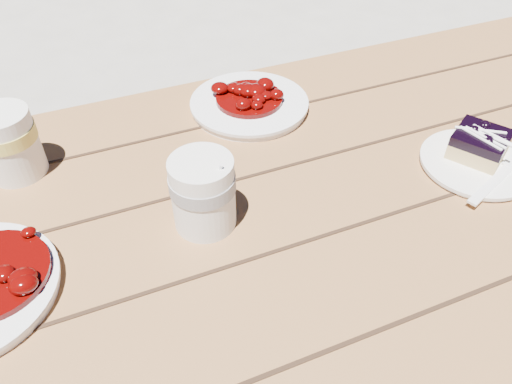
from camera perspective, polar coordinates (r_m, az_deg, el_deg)
name	(u,v)px	position (r m, az deg, el deg)	size (l,w,h in m)	color
picnic_table	(244,284)	(0.86, -1.40, -10.48)	(2.00, 1.55, 0.75)	brown
dessert_plate	(476,164)	(0.89, 23.85, 2.97)	(0.17, 0.17, 0.01)	white
blueberry_cake	(480,144)	(0.89, 24.19, 5.05)	(0.11, 0.11, 0.05)	#D8B976
fork_dessert	(492,184)	(0.85, 25.32, 0.83)	(0.03, 0.16, 0.01)	white
coffee_cup	(203,193)	(0.69, -6.06, -0.15)	(0.09, 0.09, 0.11)	white
second_plate	(249,105)	(0.96, -0.77, 9.94)	(0.22, 0.22, 0.02)	white
second_stew	(249,91)	(0.94, -0.79, 11.43)	(0.13, 0.13, 0.04)	#550403
second_cup	(9,144)	(0.87, -26.38, 4.96)	(0.09, 0.09, 0.11)	white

